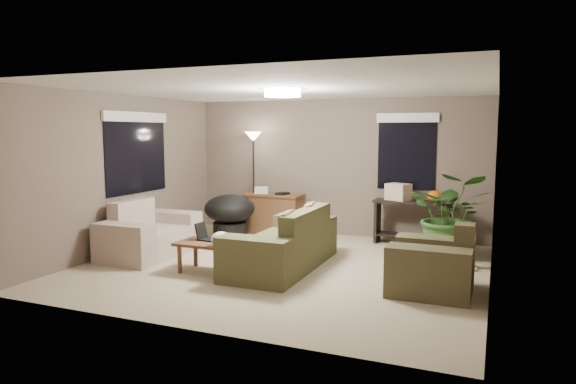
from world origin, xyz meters
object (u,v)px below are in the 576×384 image
at_px(armchair, 433,267).
at_px(papasan_chair, 230,213).
at_px(floor_lamp, 253,148).
at_px(coffee_table, 214,247).
at_px(console_table, 412,219).
at_px(cat_scratching_post, 466,253).
at_px(main_sofa, 285,247).
at_px(loveseat, 149,236).
at_px(houseplant, 451,224).
at_px(desk, 274,213).

xyz_separation_m(armchair, papasan_chair, (-3.73, 1.76, 0.17)).
height_order(armchair, floor_lamp, floor_lamp).
xyz_separation_m(coffee_table, floor_lamp, (-0.74, 2.74, 1.24)).
relative_size(console_table, cat_scratching_post, 2.60).
relative_size(console_table, papasan_chair, 1.24).
height_order(main_sofa, loveseat, same).
bearing_deg(houseplant, loveseat, -159.54).
relative_size(loveseat, papasan_chair, 1.53).
distance_m(papasan_chair, houseplant, 3.77).
bearing_deg(armchair, console_table, 104.02).
relative_size(desk, papasan_chair, 1.05).
height_order(loveseat, desk, loveseat).
distance_m(main_sofa, floor_lamp, 2.93).
bearing_deg(floor_lamp, houseplant, -9.87).
xyz_separation_m(desk, console_table, (2.57, 0.01, 0.06)).
height_order(desk, papasan_chair, papasan_chair).
bearing_deg(coffee_table, console_table, 51.52).
xyz_separation_m(desk, floor_lamp, (-0.39, -0.05, 1.22)).
relative_size(armchair, cat_scratching_post, 2.00).
height_order(papasan_chair, cat_scratching_post, papasan_chair).
xyz_separation_m(papasan_chair, houseplant, (3.77, 0.07, 0.05)).
relative_size(papasan_chair, floor_lamp, 0.55).
bearing_deg(desk, coffee_table, -82.99).
relative_size(armchair, floor_lamp, 0.52).
relative_size(armchair, console_table, 0.77).
distance_m(console_table, papasan_chair, 3.19).
xyz_separation_m(loveseat, armchair, (4.31, -0.21, 0.00)).
xyz_separation_m(floor_lamp, cat_scratching_post, (3.90, -1.21, -1.38)).
distance_m(armchair, console_table, 2.61).
distance_m(loveseat, console_table, 4.35).
relative_size(main_sofa, papasan_chair, 2.10).
bearing_deg(houseplant, console_table, 134.34).
distance_m(console_table, houseplant, 0.97).
bearing_deg(main_sofa, papasan_chair, 139.47).
xyz_separation_m(loveseat, console_table, (3.68, 2.32, 0.14)).
bearing_deg(desk, houseplant, -11.93).
relative_size(console_table, floor_lamp, 0.68).
bearing_deg(main_sofa, cat_scratching_post, 21.23).
height_order(main_sofa, coffee_table, main_sofa).
bearing_deg(papasan_chair, floor_lamp, 79.38).
relative_size(main_sofa, loveseat, 1.38).
xyz_separation_m(console_table, floor_lamp, (-2.96, -0.06, 1.16)).
bearing_deg(desk, loveseat, -115.60).
bearing_deg(cat_scratching_post, armchair, -103.87).
bearing_deg(console_table, cat_scratching_post, -53.41).
relative_size(coffee_table, papasan_chair, 0.95).
bearing_deg(console_table, floor_lamp, -178.85).
xyz_separation_m(main_sofa, papasan_chair, (-1.66, 1.42, 0.17)).
bearing_deg(coffee_table, main_sofa, 37.56).
bearing_deg(console_table, houseplant, -45.66).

